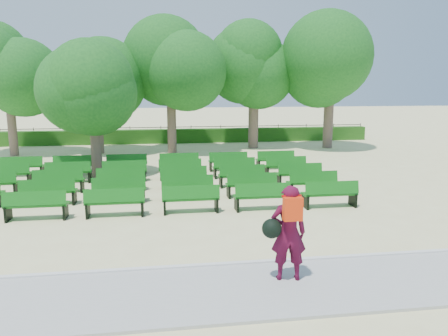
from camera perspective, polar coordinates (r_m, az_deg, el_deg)
ground at (r=15.20m, az=-3.96°, el=-3.47°), size 120.00×120.00×0.00m
paving at (r=8.26m, az=0.37°, el=-15.87°), size 30.00×2.20×0.06m
curb at (r=9.28m, az=-0.76°, el=-12.61°), size 30.00×0.12×0.10m
hedge at (r=28.90m, az=-6.23°, el=4.18°), size 26.00×0.70×0.90m
fence at (r=29.35m, az=-6.25°, el=3.39°), size 26.00×0.10×1.02m
tree_line at (r=25.00m, az=-5.82°, el=2.12°), size 21.80×6.80×7.04m
bench_array at (r=16.11m, az=-9.18°, el=-2.45°), size 1.72×0.61×1.07m
tree_among at (r=18.36m, az=-16.79°, el=10.63°), size 3.86×3.86×5.60m
person at (r=8.39m, az=8.27°, el=-8.22°), size 0.89×0.56×1.85m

